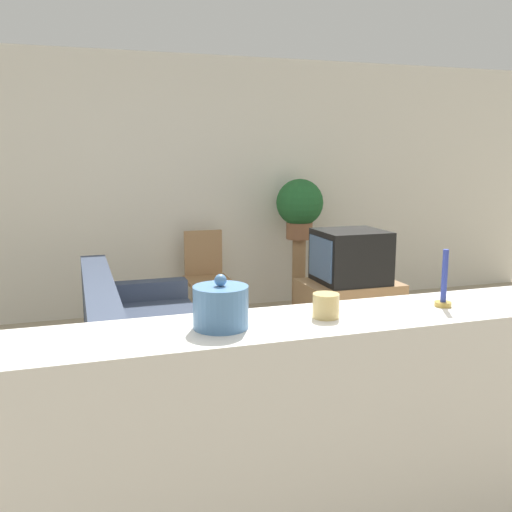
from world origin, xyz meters
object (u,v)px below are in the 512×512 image
at_px(couch, 145,354).
at_px(potted_plant, 300,205).
at_px(decorative_bowl, 221,307).
at_px(wooden_chair, 206,272).
at_px(television, 350,256).

relative_size(couch, potted_plant, 3.21).
relative_size(potted_plant, decorative_bowl, 3.15).
relative_size(couch, decorative_bowl, 10.11).
distance_m(wooden_chair, potted_plant, 1.24).
xyz_separation_m(wooden_chair, potted_plant, (1.05, 0.07, 0.65)).
distance_m(television, wooden_chair, 1.53).
bearing_deg(decorative_bowl, potted_plant, 63.75).
bearing_deg(television, potted_plant, 93.13).
relative_size(wooden_chair, decorative_bowl, 4.42).
xyz_separation_m(television, wooden_chair, (-1.11, 1.01, -0.27)).
bearing_deg(decorative_bowl, television, 54.31).
height_order(potted_plant, decorative_bowl, potted_plant).
height_order(couch, decorative_bowl, decorative_bowl).
bearing_deg(couch, decorative_bowl, -87.98).
bearing_deg(potted_plant, decorative_bowl, -116.25).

